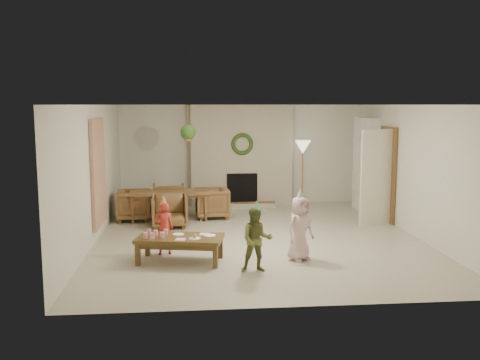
{
  "coord_description": "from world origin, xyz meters",
  "views": [
    {
      "loc": [
        -1.23,
        -9.7,
        2.5
      ],
      "look_at": [
        -0.3,
        0.4,
        1.05
      ],
      "focal_mm": 39.53,
      "sensor_mm": 36.0,
      "label": 1
    }
  ],
  "objects": [
    {
      "name": "fireplace_hearth",
      "position": [
        0.0,
        2.95,
        0.06
      ],
      "size": [
        1.6,
        0.3,
        0.12
      ],
      "primitive_type": "cube",
      "color": "brown",
      "rests_on": "floor"
    },
    {
      "name": "plate_a",
      "position": [
        -1.46,
        -1.31,
        0.42
      ],
      "size": [
        0.22,
        0.22,
        0.01
      ],
      "primitive_type": "cylinder",
      "rotation": [
        0.0,
        0.0,
        -0.2
      ],
      "color": "white",
      "rests_on": "coffee_table_top"
    },
    {
      "name": "party_hat_pink",
      "position": [
        0.5,
        -1.51,
        1.09
      ],
      "size": [
        0.18,
        0.18,
        0.19
      ],
      "primitive_type": "cone",
      "rotation": [
        0.0,
        0.0,
        0.39
      ],
      "color": "#AAAAB1",
      "rests_on": "child_pink"
    },
    {
      "name": "child_red",
      "position": [
        -1.71,
        -0.99,
        0.45
      ],
      "size": [
        0.37,
        0.29,
        0.9
      ],
      "primitive_type": "imported",
      "rotation": [
        0.0,
        0.0,
        3.38
      ],
      "color": "#B02C25",
      "rests_on": "floor"
    },
    {
      "name": "door_leaf",
      "position": [
        2.58,
        0.82,
        1.0
      ],
      "size": [
        0.77,
        0.32,
        2.0
      ],
      "primitive_type": "cube",
      "rotation": [
        0.0,
        0.0,
        -1.22
      ],
      "color": "beige",
      "rests_on": "floor"
    },
    {
      "name": "napkin_left",
      "position": [
        -1.42,
        -1.64,
        0.42
      ],
      "size": [
        0.18,
        0.18,
        0.01
      ],
      "primitive_type": "cube",
      "rotation": [
        0.0,
        0.0,
        -0.2
      ],
      "color": "#F3B3C1",
      "rests_on": "coffee_table_top"
    },
    {
      "name": "dining_chair_near",
      "position": [
        -1.7,
        1.04,
        0.33
      ],
      "size": [
        0.75,
        0.77,
        0.67
      ],
      "primitive_type": "imported",
      "rotation": [
        0.0,
        0.0,
        0.05
      ],
      "color": "brown",
      "rests_on": "floor"
    },
    {
      "name": "wall_left",
      "position": [
        -3.0,
        0.0,
        1.25
      ],
      "size": [
        0.0,
        7.0,
        7.0
      ],
      "primitive_type": "plane",
      "rotation": [
        1.57,
        0.0,
        1.57
      ],
      "color": "silver",
      "rests_on": "floor"
    },
    {
      "name": "child_pink",
      "position": [
        0.5,
        -1.51,
        0.52
      ],
      "size": [
        0.61,
        0.56,
        1.05
      ],
      "primitive_type": "imported",
      "rotation": [
        0.0,
        0.0,
        0.57
      ],
      "color": "beige",
      "rests_on": "floor"
    },
    {
      "name": "cup_a",
      "position": [
        -1.97,
        -1.49,
        0.46
      ],
      "size": [
        0.09,
        0.09,
        0.09
      ],
      "primitive_type": "cylinder",
      "rotation": [
        0.0,
        0.0,
        -0.2
      ],
      "color": "white",
      "rests_on": "coffee_table_top"
    },
    {
      "name": "dining_chair_left",
      "position": [
        -2.49,
        1.75,
        0.33
      ],
      "size": [
        0.77,
        0.75,
        0.67
      ],
      "primitive_type": "imported",
      "rotation": [
        0.0,
        0.0,
        1.63
      ],
      "color": "brown",
      "rests_on": "floor"
    },
    {
      "name": "hanging_plant_cord",
      "position": [
        -1.3,
        1.5,
        2.15
      ],
      "size": [
        0.01,
        0.01,
        0.7
      ],
      "primitive_type": "cylinder",
      "color": "tan",
      "rests_on": "ceiling"
    },
    {
      "name": "food_scoop",
      "position": [
        -1.2,
        -1.6,
        0.46
      ],
      "size": [
        0.09,
        0.09,
        0.07
      ],
      "primitive_type": "sphere",
      "rotation": [
        0.0,
        0.0,
        -0.2
      ],
      "color": "tan",
      "rests_on": "plate_b"
    },
    {
      "name": "coffee_leg_fl",
      "position": [
        -2.09,
        -1.59,
        0.18
      ],
      "size": [
        0.09,
        0.09,
        0.35
      ],
      "primitive_type": "cube",
      "rotation": [
        0.0,
        0.0,
        -0.2
      ],
      "color": "brown",
      "rests_on": "floor"
    },
    {
      "name": "curtain_panel",
      "position": [
        -2.96,
        0.2,
        1.25
      ],
      "size": [
        0.06,
        1.2,
        2.0
      ],
      "primitive_type": "cube",
      "color": "#CEAE91",
      "rests_on": "wall_left"
    },
    {
      "name": "bookshelf_shelf_d",
      "position": [
        2.82,
        2.3,
        1.65
      ],
      "size": [
        0.3,
        0.92,
        0.03
      ],
      "primitive_type": "cube",
      "color": "white",
      "rests_on": "bookshelf_carcass"
    },
    {
      "name": "floor",
      "position": [
        0.0,
        0.0,
        0.0
      ],
      "size": [
        7.0,
        7.0,
        0.0
      ],
      "primitive_type": "plane",
      "color": "#B7B29E",
      "rests_on": "ground"
    },
    {
      "name": "cup_d",
      "position": [
        -1.82,
        -1.36,
        0.46
      ],
      "size": [
        0.09,
        0.09,
        0.09
      ],
      "primitive_type": "cylinder",
      "rotation": [
        0.0,
        0.0,
        -0.2
      ],
      "color": "white",
      "rests_on": "coffee_table_top"
    },
    {
      "name": "floor_lamp_post",
      "position": [
        1.49,
        3.0,
        0.76
      ],
      "size": [
        0.03,
        0.03,
        1.47
      ],
      "primitive_type": "cylinder",
      "color": "gold",
      "rests_on": "floor"
    },
    {
      "name": "hanging_plant_pot",
      "position": [
        -1.3,
        1.5,
        1.8
      ],
      "size": [
        0.16,
        0.16,
        0.12
      ],
      "primitive_type": "cylinder",
      "color": "#995D31",
      "rests_on": "hanging_plant_cord"
    },
    {
      "name": "cup_c",
      "position": [
        -1.86,
        -1.57,
        0.46
      ],
      "size": [
        0.09,
        0.09,
        0.09
      ],
      "primitive_type": "cylinder",
      "rotation": [
        0.0,
        0.0,
        -0.2
      ],
      "color": "white",
      "rests_on": "coffee_table_top"
    },
    {
      "name": "cup_b",
      "position": [
        -1.93,
        -1.29,
        0.46
      ],
      "size": [
        0.09,
        0.09,
        0.09
      ],
      "primitive_type": "cylinder",
      "rotation": [
        0.0,
        0.0,
        -0.2
      ],
      "color": "white",
      "rests_on": "coffee_table_top"
    },
    {
      "name": "wall_back",
      "position": [
        0.0,
        3.5,
        1.25
      ],
      "size": [
        7.0,
        0.0,
        7.0
      ],
      "primitive_type": "plane",
      "rotation": [
        1.57,
        0.0,
        0.0
      ],
      "color": "silver",
      "rests_on": "floor"
    },
    {
      "name": "books_row_mid",
      "position": [
        2.8,
        2.35,
        0.99
      ],
      "size": [
        0.2,
        0.44,
        0.24
      ],
      "primitive_type": "cube",
      "color": "#294C97",
      "rests_on": "bookshelf_shelf_b"
    },
    {
      "name": "ceiling",
      "position": [
        0.0,
        0.0,
        2.5
      ],
      "size": [
        7.0,
        7.0,
        0.0
      ],
      "primitive_type": "plane",
      "rotation": [
        3.14,
        0.0,
        0.0
      ],
      "color": "white",
      "rests_on": "wall_back"
    },
    {
      "name": "dining_chair_right",
      "position": [
        -0.79,
        1.84,
        0.33
      ],
      "size": [
        0.77,
        0.75,
        0.67
      ],
      "primitive_type": "imported",
      "rotation": [
        0.0,
        0.0,
        -1.52
      ],
      "color": "brown",
      "rests_on": "floor"
    },
    {
      "name": "floor_lamp_base",
      "position": [
        1.49,
        3.0,
        0.02
      ],
      "size": [
        0.3,
        0.3,
        0.03
      ],
      "primitive_type": "cylinder",
      "color": "gold",
      "rests_on": "floor"
    },
    {
      "name": "door_frame",
      "position": [
        2.96,
        1.2,
        1.02
      ],
      "size": [
        0.05,
        0.86,
        2.04
      ],
      "primitive_type": "cube",
      "color": "brown",
      "rests_on": "floor"
    },
    {
      "name": "coffee_table_top",
      "position": [
        -1.43,
        -1.44,
        0.38
      ],
      "size": [
        1.46,
        0.93,
        0.06
      ],
      "primitive_type": "cube",
      "rotation": [
        0.0,
        0.0,
        -0.2
      ],
      "color": "brown",
      "rests_on": "floor"
    },
    {
      "name": "party_hat_plaid",
      "position": [
        -0.27,
        -2.04,
        1.02
      ],
      "size": [
        0.15,
        0.15,
        0.16
      ],
      "primitive_type": "cone",
      "rotation": [
        0.0,
        0.0,
        -0.42
      ],
      "color": "#54C478",
      "rests_on": "child_plaid"
    },
    {
      "name": "coffee_leg_bl",
      "position": [
        -1.98,
        -1.05,
        0.18
      ],
      "size": [
        0.09,
        0.09,
        0.35
      ],
      "primitive_type": "cube",
      "rotation": [
        0.0,
        0.0,
        -0.2
      ],
      "color": "brown",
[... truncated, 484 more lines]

